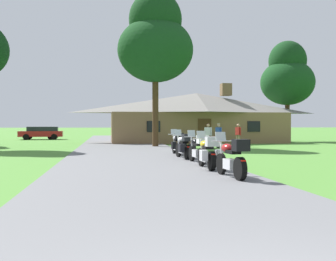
# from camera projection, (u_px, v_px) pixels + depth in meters

# --- Properties ---
(ground_plane) EXTENTS (500.00, 500.00, 0.00)m
(ground_plane) POSITION_uv_depth(u_px,v_px,m) (130.00, 154.00, 22.60)
(ground_plane) COLOR #4C8433
(asphalt_driveway) EXTENTS (6.40, 80.00, 0.06)m
(asphalt_driveway) POSITION_uv_depth(u_px,v_px,m) (132.00, 156.00, 20.62)
(asphalt_driveway) COLOR slate
(asphalt_driveway) RESTS_ON ground
(motorcycle_red_nearest_to_camera) EXTENTS (0.66, 2.08, 1.30)m
(motorcycle_red_nearest_to_camera) POSITION_uv_depth(u_px,v_px,m) (232.00, 158.00, 11.69)
(motorcycle_red_nearest_to_camera) COLOR black
(motorcycle_red_nearest_to_camera) RESTS_ON asphalt_driveway
(motorcycle_yellow_second_in_row) EXTENTS (0.72, 2.08, 1.30)m
(motorcycle_yellow_second_in_row) POSITION_uv_depth(u_px,v_px,m) (208.00, 153.00, 14.04)
(motorcycle_yellow_second_in_row) COLOR black
(motorcycle_yellow_second_in_row) RESTS_ON asphalt_driveway
(motorcycle_black_third_in_row) EXTENTS (0.66, 2.08, 1.30)m
(motorcycle_black_third_in_row) POSITION_uv_depth(u_px,v_px,m) (198.00, 149.00, 16.28)
(motorcycle_black_third_in_row) COLOR black
(motorcycle_black_third_in_row) RESTS_ON asphalt_driveway
(motorcycle_white_fourth_in_row) EXTENTS (0.84, 2.08, 1.30)m
(motorcycle_white_fourth_in_row) POSITION_uv_depth(u_px,v_px,m) (184.00, 146.00, 18.50)
(motorcycle_white_fourth_in_row) COLOR black
(motorcycle_white_fourth_in_row) RESTS_ON asphalt_driveway
(motorcycle_silver_farthest_in_row) EXTENTS (0.72, 2.08, 1.30)m
(motorcycle_silver_farthest_in_row) POSITION_uv_depth(u_px,v_px,m) (177.00, 144.00, 20.83)
(motorcycle_silver_farthest_in_row) COLOR black
(motorcycle_silver_farthest_in_row) RESTS_ON asphalt_driveway
(stone_lodge) EXTENTS (16.00, 6.43, 5.33)m
(stone_lodge) POSITION_uv_depth(u_px,v_px,m) (197.00, 117.00, 36.75)
(stone_lodge) COLOR brown
(stone_lodge) RESTS_ON ground
(bystander_red_shirt_near_lodge) EXTENTS (0.36, 0.50, 1.67)m
(bystander_red_shirt_near_lodge) POSITION_uv_depth(u_px,v_px,m) (238.00, 134.00, 29.85)
(bystander_red_shirt_near_lodge) COLOR #75664C
(bystander_red_shirt_near_lodge) RESTS_ON ground
(bystander_blue_shirt_beside_signpost) EXTENTS (0.38, 0.48, 1.69)m
(bystander_blue_shirt_beside_signpost) POSITION_uv_depth(u_px,v_px,m) (219.00, 134.00, 28.16)
(bystander_blue_shirt_beside_signpost) COLOR black
(bystander_blue_shirt_beside_signpost) RESTS_ON ground
(bystander_white_shirt_by_tree) EXTENTS (0.49, 0.37, 1.67)m
(bystander_white_shirt_by_tree) POSITION_uv_depth(u_px,v_px,m) (208.00, 134.00, 28.60)
(bystander_white_shirt_by_tree) COLOR #75664C
(bystander_white_shirt_by_tree) RESTS_ON ground
(tree_right_of_lodge) EXTENTS (5.14, 5.14, 9.68)m
(tree_right_of_lodge) POSITION_uv_depth(u_px,v_px,m) (287.00, 76.00, 39.56)
(tree_right_of_lodge) COLOR #422D19
(tree_right_of_lodge) RESTS_ON ground
(tree_by_lodge_front) EXTENTS (5.39, 5.39, 11.10)m
(tree_by_lodge_front) POSITION_uv_depth(u_px,v_px,m) (155.00, 41.00, 29.21)
(tree_by_lodge_front) COLOR #422D19
(tree_by_lodge_front) RESTS_ON ground
(parked_red_suv_far_left) EXTENTS (4.70, 2.12, 1.40)m
(parked_red_suv_far_left) POSITION_uv_depth(u_px,v_px,m) (42.00, 132.00, 44.58)
(parked_red_suv_far_left) COLOR maroon
(parked_red_suv_far_left) RESTS_ON ground
(parked_white_sedan_far_left) EXTENTS (4.27, 2.05, 1.20)m
(parked_white_sedan_far_left) POSITION_uv_depth(u_px,v_px,m) (40.00, 134.00, 44.86)
(parked_white_sedan_far_left) COLOR silver
(parked_white_sedan_far_left) RESTS_ON ground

